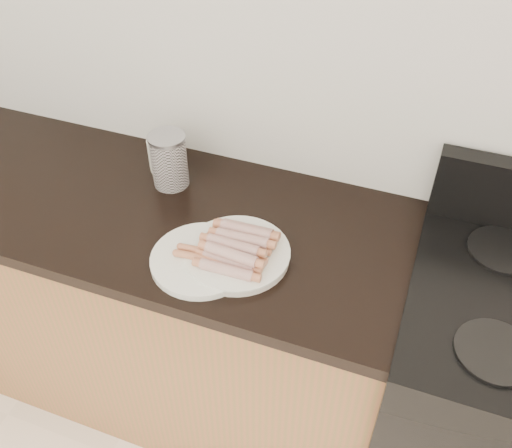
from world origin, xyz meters
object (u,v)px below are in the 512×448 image
(mug, at_px, (162,155))
(main_plate, at_px, (237,255))
(side_plate, at_px, (202,260))
(canister, at_px, (169,160))

(mug, bearing_deg, main_plate, -38.05)
(main_plate, xyz_separation_m, side_plate, (-0.08, -0.05, 0.00))
(main_plate, bearing_deg, canister, 143.47)
(side_plate, xyz_separation_m, canister, (-0.22, 0.27, 0.08))
(canister, bearing_deg, side_plate, -50.69)
(main_plate, relative_size, mug, 2.58)
(main_plate, distance_m, side_plate, 0.09)
(side_plate, relative_size, mug, 2.51)
(canister, height_order, mug, canister)
(canister, relative_size, mug, 1.59)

